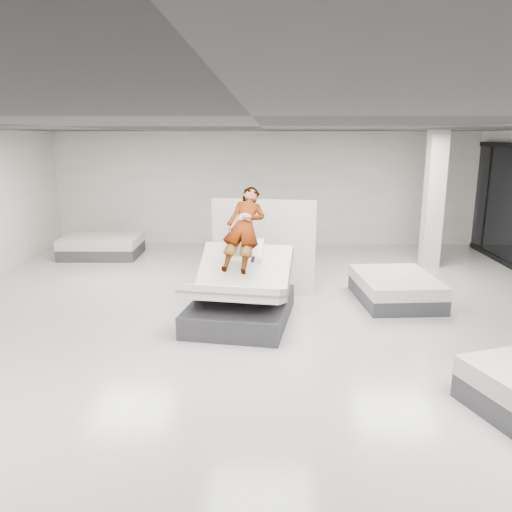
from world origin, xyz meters
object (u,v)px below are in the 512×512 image
(person, at_px, (244,242))
(column, at_px, (434,200))
(flat_bed_right_far, at_px, (395,288))
(hero_bed, at_px, (241,297))
(remote, at_px, (253,259))
(flat_bed_left_far, at_px, (102,246))
(divider_panel, at_px, (263,246))

(person, relative_size, column, 0.53)
(flat_bed_right_far, relative_size, column, 0.60)
(hero_bed, bearing_deg, person, 80.97)
(flat_bed_right_far, distance_m, column, 3.36)
(remote, relative_size, flat_bed_right_far, 0.07)
(hero_bed, relative_size, remote, 16.62)
(remote, bearing_deg, person, 122.15)
(flat_bed_left_far, xyz_separation_m, column, (8.23, -0.78, 1.34))
(remote, height_order, divider_panel, divider_panel)
(hero_bed, distance_m, flat_bed_left_far, 6.03)
(person, bearing_deg, hero_bed, -90.00)
(flat_bed_right_far, height_order, column, column)
(person, distance_m, flat_bed_right_far, 3.12)
(hero_bed, bearing_deg, remote, -17.31)
(hero_bed, bearing_deg, flat_bed_right_far, 21.29)
(hero_bed, bearing_deg, column, 41.42)
(person, bearing_deg, flat_bed_left_far, 141.51)
(hero_bed, height_order, divider_panel, divider_panel)
(hero_bed, bearing_deg, divider_panel, 77.66)
(person, height_order, flat_bed_left_far, person)
(flat_bed_left_far, bearing_deg, person, -47.52)
(person, xyz_separation_m, column, (4.29, 3.52, 0.30))
(hero_bed, distance_m, flat_bed_right_far, 3.09)
(divider_panel, relative_size, flat_bed_right_far, 1.07)
(flat_bed_right_far, bearing_deg, flat_bed_left_far, 152.69)
(remote, relative_size, divider_panel, 0.07)
(person, distance_m, remote, 0.46)
(divider_panel, distance_m, flat_bed_left_far, 5.22)
(person, height_order, divider_panel, person)
(flat_bed_right_far, relative_size, flat_bed_left_far, 0.98)
(person, bearing_deg, remote, -57.85)
(flat_bed_left_far, height_order, column, column)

